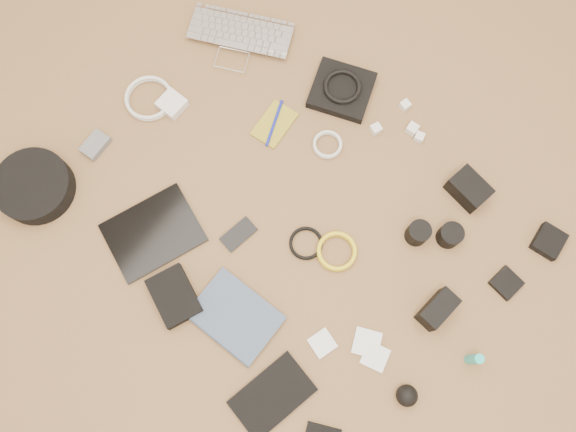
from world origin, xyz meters
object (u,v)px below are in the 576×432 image
Objects in this scene: tablet at (153,233)px; phone at (239,234)px; paperback at (216,341)px; headphone_case at (34,186)px; laptop at (237,45)px; dslr_camera at (469,189)px.

tablet reaches higher than phone.
phone is 0.45× the size of paperback.
headphone_case is at bearing -141.23° from tablet.
laptop reaches higher than phone.
tablet is (-0.65, -0.68, -0.03)m from dslr_camera.
paperback is at bearing 1.61° from tablet.
laptop is at bearing 129.16° from tablet.
phone is (0.40, -0.48, -0.01)m from laptop.
laptop is at bearing -166.48° from dslr_camera.
tablet is 0.37m from paperback.
dslr_camera reaches higher than laptop.
tablet is 0.38m from headphone_case.
phone is at bearing -120.36° from dslr_camera.
laptop is at bearing 77.78° from headphone_case.
headphone_case reaches higher than laptop.
phone is at bearing 25.22° from headphone_case.
tablet is at bearing 17.31° from headphone_case.
phone is 0.31m from paperback.
laptop is at bearing 140.06° from phone.
headphone_case is at bearing -126.68° from laptop.
laptop reaches higher than paperback.
dslr_camera is at bearing 59.18° from phone.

